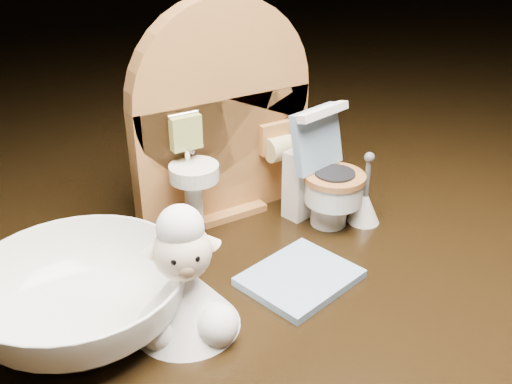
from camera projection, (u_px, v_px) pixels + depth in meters
backdrop_panel at (223, 125)px, 0.38m from camera, size 0.13×0.05×0.15m
toy_toilet at (322, 181)px, 0.39m from camera, size 0.05×0.06×0.08m
bath_mat at (300, 278)px, 0.34m from camera, size 0.07×0.06×0.00m
toilet_brush at (365, 204)px, 0.39m from camera, size 0.02×0.02×0.05m
plush_lamb at (185, 288)px, 0.29m from camera, size 0.06×0.06×0.07m
ceramic_bowl at (81, 297)px, 0.30m from camera, size 0.14×0.14×0.04m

